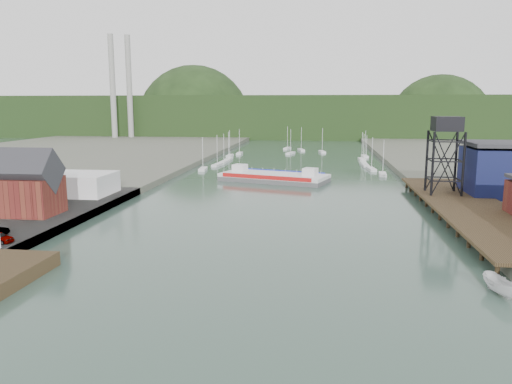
% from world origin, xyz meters
% --- Properties ---
extents(ground, '(600.00, 600.00, 0.00)m').
position_xyz_m(ground, '(0.00, 0.00, 0.00)').
color(ground, '#2B443B').
rests_on(ground, ground).
extents(west_quay, '(16.00, 80.00, 1.60)m').
position_xyz_m(west_quay, '(-40.00, 20.00, 0.80)').
color(west_quay, slate).
rests_on(west_quay, ground).
extents(east_pier, '(14.00, 70.00, 2.45)m').
position_xyz_m(east_pier, '(37.00, 45.00, 1.90)').
color(east_pier, black).
rests_on(east_pier, ground).
extents(harbor_building, '(12.20, 8.20, 8.90)m').
position_xyz_m(harbor_building, '(-42.00, 30.00, 6.09)').
color(harbor_building, '#4F1816').
rests_on(harbor_building, west_quay).
extents(white_shed, '(18.00, 12.00, 4.50)m').
position_xyz_m(white_shed, '(-44.00, 50.00, 3.85)').
color(white_shed, silver).
rests_on(white_shed, west_quay).
extents(lift_tower, '(6.50, 6.50, 16.00)m').
position_xyz_m(lift_tower, '(35.00, 58.00, 15.65)').
color(lift_tower, black).
rests_on(lift_tower, east_pier).
extents(marina_sailboats, '(57.71, 92.65, 0.90)m').
position_xyz_m(marina_sailboats, '(0.08, 138.46, 0.35)').
color(marina_sailboats, silver).
rests_on(marina_sailboats, ground).
extents(smokestacks, '(11.20, 8.20, 60.00)m').
position_xyz_m(smokestacks, '(-106.00, 232.50, 30.00)').
color(smokestacks, gray).
rests_on(smokestacks, ground).
extents(distant_hills, '(500.00, 120.00, 80.00)m').
position_xyz_m(distant_hills, '(-3.98, 301.35, 10.38)').
color(distant_hills, black).
rests_on(distant_hills, ground).
extents(chain_ferry, '(30.78, 19.48, 4.13)m').
position_xyz_m(chain_ferry, '(-3.11, 84.01, 1.18)').
color(chain_ferry, '#525255').
rests_on(chain_ferry, ground).
extents(motorboat, '(3.28, 5.95, 2.17)m').
position_xyz_m(motorboat, '(29.01, 5.08, 1.09)').
color(motorboat, silver).
rests_on(motorboat, ground).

